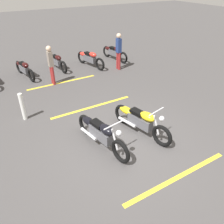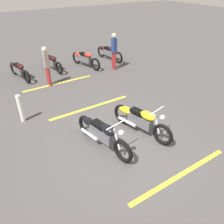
# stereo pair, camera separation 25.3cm
# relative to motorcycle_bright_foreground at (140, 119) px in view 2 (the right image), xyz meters

# --- Properties ---
(ground_plane) EXTENTS (60.00, 60.00, 0.00)m
(ground_plane) POSITION_rel_motorcycle_bright_foreground_xyz_m (-0.26, 0.65, -0.46)
(ground_plane) COLOR #474444
(motorcycle_bright_foreground) EXTENTS (2.20, 0.78, 1.04)m
(motorcycle_bright_foreground) POSITION_rel_motorcycle_bright_foreground_xyz_m (0.00, 0.00, 0.00)
(motorcycle_bright_foreground) COLOR black
(motorcycle_bright_foreground) RESTS_ON ground
(motorcycle_dark_foreground) EXTENTS (2.21, 0.73, 1.04)m
(motorcycle_dark_foreground) POSITION_rel_motorcycle_bright_foreground_xyz_m (0.03, 1.32, 0.00)
(motorcycle_dark_foreground) COLOR black
(motorcycle_dark_foreground) RESTS_ON ground
(motorcycle_row_far_left) EXTENTS (2.09, 0.48, 0.79)m
(motorcycle_row_far_left) POSITION_rel_motorcycle_bright_foreground_xyz_m (6.43, -2.84, -0.03)
(motorcycle_row_far_left) COLOR black
(motorcycle_row_far_left) RESTS_ON ground
(motorcycle_row_left) EXTENTS (2.12, 0.64, 0.81)m
(motorcycle_row_left) POSITION_rel_motorcycle_bright_foreground_xyz_m (6.13, -1.18, -0.02)
(motorcycle_row_left) COLOR black
(motorcycle_row_left) RESTS_ON ground
(motorcycle_row_center) EXTENTS (2.05, 0.43, 0.77)m
(motorcycle_row_center) POSITION_rel_motorcycle_bright_foreground_xyz_m (6.64, 0.47, -0.04)
(motorcycle_row_center) COLOR black
(motorcycle_row_center) RESTS_ON ground
(motorcycle_row_right) EXTENTS (2.02, 0.51, 0.77)m
(motorcycle_row_right) POSITION_rel_motorcycle_bright_foreground_xyz_m (6.36, 2.13, -0.04)
(motorcycle_row_right) COLOR black
(motorcycle_row_right) RESTS_ON ground
(bystander_near_row) EXTENTS (0.29, 0.22, 1.71)m
(bystander_near_row) POSITION_rel_motorcycle_bright_foreground_xyz_m (4.90, 1.20, 0.49)
(bystander_near_row) COLOR maroon
(bystander_near_row) RESTS_ON ground
(bystander_secondary) EXTENTS (0.30, 0.24, 1.81)m
(bystander_secondary) POSITION_rel_motorcycle_bright_foreground_xyz_m (5.02, -2.29, 0.55)
(bystander_secondary) COLOR maroon
(bystander_secondary) RESTS_ON ground
(bollard_post) EXTENTS (0.14, 0.14, 0.96)m
(bollard_post) POSITION_rel_motorcycle_bright_foreground_xyz_m (2.57, 2.92, 0.02)
(bollard_post) COLOR white
(bollard_post) RESTS_ON ground
(parking_stripe_near) EXTENTS (0.17, 3.20, 0.01)m
(parking_stripe_near) POSITION_rel_motorcycle_bright_foreground_xyz_m (-1.97, 0.23, -0.46)
(parking_stripe_near) COLOR yellow
(parking_stripe_near) RESTS_ON ground
(parking_stripe_mid) EXTENTS (0.17, 3.20, 0.01)m
(parking_stripe_mid) POSITION_rel_motorcycle_bright_foreground_xyz_m (2.15, 0.59, -0.46)
(parking_stripe_mid) COLOR yellow
(parking_stripe_mid) RESTS_ON ground
(parking_stripe_far) EXTENTS (0.17, 3.20, 0.01)m
(parking_stripe_far) POSITION_rel_motorcycle_bright_foreground_xyz_m (4.84, 0.82, -0.46)
(parking_stripe_far) COLOR yellow
(parking_stripe_far) RESTS_ON ground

